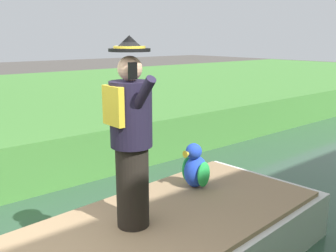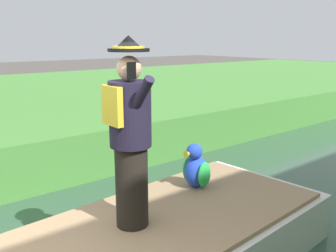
# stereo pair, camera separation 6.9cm
# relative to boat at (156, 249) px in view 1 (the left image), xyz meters

# --- Properties ---
(boat) EXTENTS (2.11, 4.32, 0.61)m
(boat) POSITION_rel_boat_xyz_m (0.00, 0.00, 0.00)
(boat) COLOR silver
(boat) RESTS_ON canal_water
(person_pirate) EXTENTS (0.61, 0.42, 1.85)m
(person_pirate) POSITION_rel_boat_xyz_m (-0.09, -0.21, 1.23)
(person_pirate) COLOR black
(person_pirate) RESTS_ON boat
(parrot_plush) EXTENTS (0.36, 0.35, 0.57)m
(parrot_plush) POSITION_rel_boat_xyz_m (-0.42, 0.96, 0.55)
(parrot_plush) COLOR blue
(parrot_plush) RESTS_ON boat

